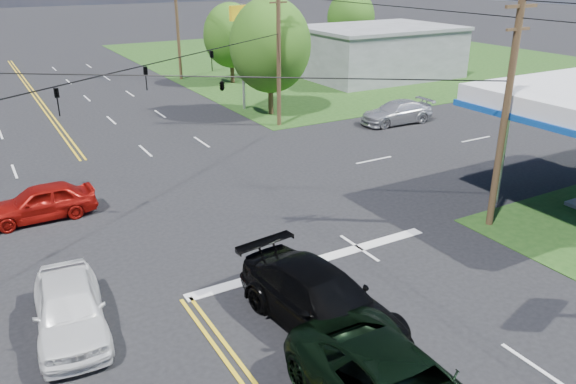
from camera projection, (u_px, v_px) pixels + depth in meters
ground at (121, 212)px, 24.65m from camera, size 280.00×280.00×0.00m
grass_ne at (346, 56)px, 66.55m from camera, size 46.00×48.00×0.03m
stop_bar at (315, 261)px, 20.56m from camera, size 10.00×0.50×0.02m
retail_ne at (378, 53)px, 53.78m from camera, size 14.00×10.00×4.40m
pole_se at (506, 109)px, 21.62m from camera, size 1.60×0.28×9.50m
pole_ne at (279, 51)px, 36.05m from camera, size 1.60×0.28×9.50m
pole_right_far at (177, 23)px, 51.19m from camera, size 1.60×0.28×10.00m
span_wire_signals at (104, 75)px, 22.39m from camera, size 26.00×18.00×1.13m
power_lines at (109, 10)px, 19.81m from camera, size 26.04×100.00×0.64m
tree_right_a at (270, 46)px, 38.94m from camera, size 5.70×5.70×8.18m
tree_right_b at (231, 35)px, 49.96m from camera, size 4.94×4.94×7.09m
tree_far_r at (351, 18)px, 62.78m from camera, size 5.32×5.32×7.63m
suv_black at (321, 300)px, 16.55m from camera, size 3.24×6.42×1.79m
pickup_white at (69, 308)px, 16.31m from camera, size 2.41×4.97×1.64m
sedan_red at (41, 202)px, 23.75m from camera, size 4.47×1.82×1.52m
sedan_far at (397, 112)px, 38.16m from camera, size 5.33×2.39×1.52m
polesign_ne at (242, 29)px, 40.01m from camera, size 2.07×0.77×7.53m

